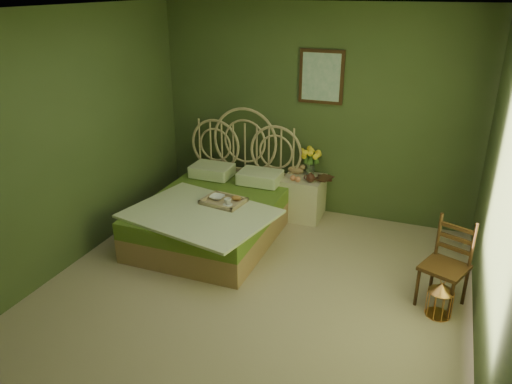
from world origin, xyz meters
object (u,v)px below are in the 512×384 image
at_px(chair, 446,258).
at_px(birdcage, 440,300).
at_px(nightstand, 304,191).
at_px(bed, 216,212).

relative_size(chair, birdcage, 2.48).
xyz_separation_m(nightstand, chair, (1.72, -1.32, 0.12)).
bearing_deg(birdcage, nightstand, 137.86).
height_order(nightstand, chair, nightstand).
xyz_separation_m(bed, nightstand, (0.83, 0.85, 0.06)).
bearing_deg(bed, nightstand, 45.75).
xyz_separation_m(nightstand, birdcage, (1.72, -1.56, -0.18)).
relative_size(bed, nightstand, 2.21).
bearing_deg(chair, birdcage, -68.17).
relative_size(bed, birdcage, 6.31).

